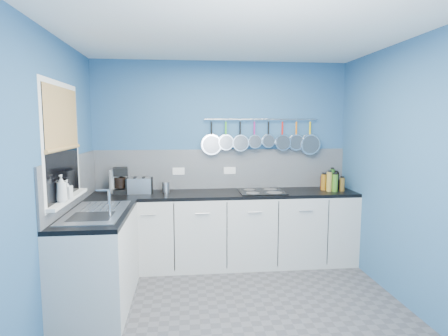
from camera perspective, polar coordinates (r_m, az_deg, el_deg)
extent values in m
cube|color=#47474C|center=(3.67, 2.16, -21.41)|extent=(3.20, 3.00, 0.02)
cube|color=white|center=(3.33, 2.36, 20.47)|extent=(3.20, 3.00, 0.02)
cube|color=#2D5A85|center=(4.76, -0.36, 1.08)|extent=(3.20, 0.02, 2.50)
cube|color=#2D5A85|center=(1.81, 9.20, -8.39)|extent=(3.20, 0.02, 2.50)
cube|color=#2D5A85|center=(3.43, -25.44, -1.79)|extent=(0.02, 3.00, 2.50)
cube|color=#2D5A85|center=(3.84, 26.75, -1.01)|extent=(0.02, 3.00, 2.50)
cube|color=gray|center=(4.74, -0.34, -0.15)|extent=(3.20, 0.02, 0.50)
cube|color=gray|center=(4.00, -22.24, -1.95)|extent=(0.02, 1.80, 0.50)
cube|color=beige|center=(4.61, 0.03, -9.50)|extent=(3.20, 0.60, 0.86)
cube|color=black|center=(4.50, 0.03, -4.00)|extent=(3.20, 0.60, 0.04)
cube|color=beige|center=(3.82, -18.76, -13.35)|extent=(0.60, 1.20, 0.86)
cube|color=black|center=(3.69, -19.03, -6.77)|extent=(0.60, 1.20, 0.04)
cube|color=white|center=(3.67, -23.62, 3.53)|extent=(0.01, 1.00, 1.10)
cube|color=black|center=(3.67, -23.55, 3.53)|extent=(0.01, 0.90, 1.00)
cube|color=tan|center=(3.67, -23.59, 7.05)|extent=(0.01, 0.90, 0.55)
cube|color=white|center=(3.73, -22.88, -4.38)|extent=(0.10, 0.98, 0.03)
cube|color=silver|center=(3.69, -19.04, -6.41)|extent=(0.50, 0.95, 0.01)
cube|color=white|center=(4.71, -6.99, -0.49)|extent=(0.15, 0.01, 0.09)
cube|color=white|center=(4.75, 0.88, -0.39)|extent=(0.15, 0.01, 0.09)
cylinder|color=silver|center=(4.75, 5.77, 7.44)|extent=(1.45, 0.02, 0.02)
imported|color=white|center=(3.49, -23.69, -2.90)|extent=(0.10, 0.10, 0.24)
imported|color=white|center=(3.64, -22.97, -3.04)|extent=(0.09, 0.09, 0.17)
cylinder|color=white|center=(4.62, -16.49, -2.03)|extent=(0.15, 0.15, 0.27)
cube|color=silver|center=(4.54, -12.85, -2.65)|extent=(0.29, 0.17, 0.18)
cylinder|color=silver|center=(4.53, -8.93, -2.95)|extent=(0.11, 0.11, 0.13)
cube|color=black|center=(4.53, 5.79, -3.63)|extent=(0.54, 0.48, 0.01)
cylinder|color=black|center=(4.97, 16.84, -1.82)|extent=(0.07, 0.07, 0.21)
cylinder|color=brown|center=(4.92, 15.84, -2.40)|extent=(0.05, 0.05, 0.12)
cylinder|color=#4C190C|center=(4.92, 14.96, -2.12)|extent=(0.07, 0.07, 0.16)
cylinder|color=black|center=(4.89, 17.26, -2.54)|extent=(0.07, 0.07, 0.11)
cylinder|color=#265919|center=(4.81, 16.25, -1.74)|extent=(0.06, 0.06, 0.26)
cylinder|color=#8C5914|center=(4.80, 15.09, -2.11)|extent=(0.07, 0.07, 0.20)
cylinder|color=brown|center=(4.80, 17.69, -2.41)|extent=(0.06, 0.06, 0.16)
cylinder|color=#3F721E|center=(4.74, 16.67, -2.21)|extent=(0.07, 0.07, 0.21)
cylinder|color=olive|center=(4.73, 15.86, -2.03)|extent=(0.07, 0.07, 0.24)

